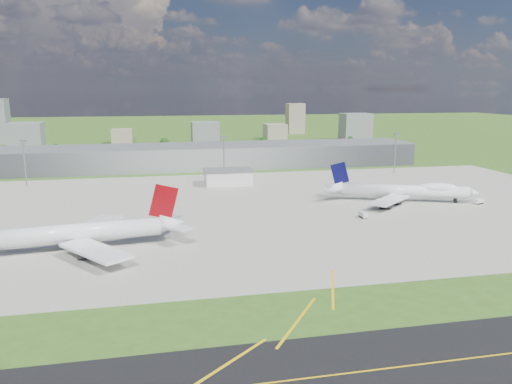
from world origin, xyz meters
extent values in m
plane|color=#35551A|center=(0.00, 150.00, 0.00)|extent=(1400.00, 1400.00, 0.00)
cube|color=gray|center=(10.00, 40.00, 0.04)|extent=(360.00, 190.00, 0.08)
cube|color=gray|center=(0.00, 165.00, 7.50)|extent=(300.00, 42.00, 15.00)
cube|color=silver|center=(10.00, 100.00, 4.00)|extent=(26.00, 16.00, 8.00)
cylinder|color=gray|center=(-100.00, 115.00, 12.50)|extent=(0.70, 0.70, 25.00)
cube|color=gray|center=(-100.00, 115.00, 25.30)|extent=(3.50, 2.00, 1.20)
cylinder|color=gray|center=(10.00, 115.00, 12.50)|extent=(0.70, 0.70, 25.00)
cube|color=gray|center=(10.00, 115.00, 25.30)|extent=(3.50, 2.00, 1.20)
cylinder|color=gray|center=(120.00, 115.00, 12.50)|extent=(0.70, 0.70, 25.00)
cube|color=gray|center=(120.00, 115.00, 25.30)|extent=(3.50, 2.00, 1.20)
cylinder|color=white|center=(-60.87, -6.43, 5.90)|extent=(62.58, 13.31, 6.44)
cone|color=white|center=(-25.66, -2.50, 6.76)|extent=(9.25, 7.35, 6.44)
cube|color=maroon|center=(-63.00, -6.67, 3.91)|extent=(51.03, 8.29, 1.40)
cube|color=white|center=(-50.10, -20.63, 3.97)|extent=(24.33, 28.20, 0.97)
cube|color=white|center=(-53.50, 9.79, 3.97)|extent=(20.04, 29.44, 0.97)
cube|color=maroon|center=(-28.33, -2.80, 14.49)|extent=(10.69, 1.72, 12.97)
cylinder|color=#38383D|center=(-53.15, -16.91, 1.93)|extent=(6.25, 4.07, 3.43)
cylinder|color=#38383D|center=(-55.65, 5.49, 1.93)|extent=(6.25, 4.07, 3.43)
cube|color=black|center=(-53.93, -10.52, 1.34)|extent=(1.85, 1.47, 2.68)
cube|color=black|center=(-55.00, -0.92, 1.34)|extent=(1.85, 1.47, 2.68)
cylinder|color=white|center=(86.18, 39.13, 5.21)|extent=(57.02, 26.06, 5.87)
cone|color=white|center=(115.88, 28.02, 5.21)|extent=(6.49, 7.15, 5.87)
cone|color=white|center=(55.15, 50.74, 5.96)|extent=(9.15, 8.15, 5.87)
cube|color=#1C2C9C|center=(87.95, 38.47, 3.39)|extent=(45.92, 19.11, 1.23)
ellipsoid|color=white|center=(100.47, 33.79, 6.97)|extent=(19.65, 12.08, 5.28)
cube|color=white|center=(83.26, 55.57, 3.50)|extent=(12.76, 27.45, 0.85)
cube|color=white|center=(73.19, 28.65, 3.50)|extent=(25.80, 23.37, 0.85)
cube|color=#08083D|center=(57.37, 49.91, 12.87)|extent=(9.00, 3.75, 11.44)
cylinder|color=#38383D|center=(84.56, 48.83, 1.70)|extent=(5.94, 4.66, 3.03)
cylinder|color=#38383D|center=(82.75, 59.62, 1.70)|extent=(5.94, 4.66, 3.03)
cylinder|color=#38383D|center=(78.59, 32.88, 1.70)|extent=(5.94, 4.66, 3.03)
cylinder|color=#38383D|center=(70.15, 25.92, 1.70)|extent=(5.94, 4.66, 3.03)
cube|color=black|center=(82.35, 45.11, 1.18)|extent=(1.82, 1.59, 2.37)
cube|color=black|center=(79.37, 37.13, 1.18)|extent=(1.82, 1.59, 2.37)
cube|color=black|center=(108.34, 30.84, 1.18)|extent=(1.82, 1.59, 2.37)
cube|color=#E1B40D|center=(-53.46, 0.54, 1.08)|extent=(3.73, 3.40, 1.30)
cube|color=black|center=(-53.46, 0.54, 0.43)|extent=(3.38, 3.19, 0.70)
cube|color=silver|center=(54.10, 13.63, 1.49)|extent=(2.20, 4.87, 2.13)
cube|color=black|center=(54.10, 13.63, 0.43)|extent=(2.30, 4.14, 0.70)
cube|color=silver|center=(117.76, 26.39, 1.54)|extent=(5.48, 3.97, 2.21)
cube|color=black|center=(117.76, 26.39, 0.43)|extent=(4.83, 3.81, 0.70)
cube|color=slate|center=(-140.00, 300.00, 12.00)|extent=(28.00, 22.00, 24.00)
cube|color=gray|center=(-60.00, 340.00, 7.00)|extent=(20.00, 18.00, 14.00)
cube|color=slate|center=(20.00, 310.00, 11.00)|extent=(26.00, 20.00, 22.00)
cube|color=gray|center=(100.00, 350.00, 8.00)|extent=(22.00, 24.00, 16.00)
cube|color=slate|center=(180.00, 320.00, 14.00)|extent=(30.00, 22.00, 28.00)
cube|color=gray|center=(140.00, 410.00, 18.00)|extent=(20.00, 18.00, 36.00)
cylinder|color=#382314|center=(-110.00, 265.00, 1.50)|extent=(0.70, 0.70, 3.00)
sphere|color=black|center=(-110.00, 265.00, 4.88)|extent=(6.75, 6.75, 6.75)
cylinder|color=#382314|center=(-20.00, 280.00, 1.80)|extent=(0.70, 0.70, 3.60)
sphere|color=black|center=(-20.00, 280.00, 5.85)|extent=(8.10, 8.10, 8.10)
cylinder|color=#382314|center=(70.00, 275.00, 1.70)|extent=(0.70, 0.70, 3.40)
sphere|color=black|center=(70.00, 275.00, 5.53)|extent=(7.65, 7.65, 7.65)
cylinder|color=#382314|center=(160.00, 285.00, 1.40)|extent=(0.70, 0.70, 2.80)
sphere|color=black|center=(160.00, 285.00, 4.55)|extent=(6.30, 6.30, 6.30)
camera|label=1|loc=(-31.70, -175.40, 53.10)|focal=35.00mm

